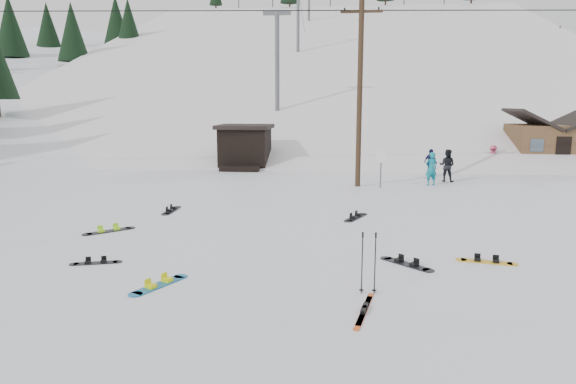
# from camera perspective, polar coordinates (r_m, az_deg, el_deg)

# --- Properties ---
(ground) EXTENTS (200.00, 200.00, 0.00)m
(ground) POSITION_cam_1_polar(r_m,az_deg,el_deg) (12.40, 0.41, -9.57)
(ground) COLOR silver
(ground) RESTS_ON ground
(ski_slope) EXTENTS (60.00, 85.24, 65.97)m
(ski_slope) POSITION_cam_1_polar(r_m,az_deg,el_deg) (68.57, 4.74, -3.75)
(ski_slope) COLOR white
(ski_slope) RESTS_ON ground
(ridge_left) EXTENTS (47.54, 95.03, 58.38)m
(ridge_left) POSITION_cam_1_polar(r_m,az_deg,el_deg) (71.84, -25.49, -3.25)
(ridge_left) COLOR silver
(ridge_left) RESTS_ON ground
(treeline_left) EXTENTS (20.00, 64.00, 10.00)m
(treeline_left) POSITION_cam_1_polar(r_m,az_deg,el_deg) (62.57, -28.44, 4.92)
(treeline_left) COLOR black
(treeline_left) RESTS_ON ground
(treeline_crest) EXTENTS (50.00, 6.00, 10.00)m
(treeline_crest) POSITION_cam_1_polar(r_m,az_deg,el_deg) (97.73, 5.20, 7.42)
(treeline_crest) COLOR black
(treeline_crest) RESTS_ON ski_slope
(utility_pole) EXTENTS (2.00, 0.26, 9.00)m
(utility_pole) POSITION_cam_1_polar(r_m,az_deg,el_deg) (25.66, 7.97, 11.02)
(utility_pole) COLOR #3A2819
(utility_pole) RESTS_ON ground
(trail_sign) EXTENTS (0.50, 0.09, 1.85)m
(trail_sign) POSITION_cam_1_polar(r_m,az_deg,el_deg) (25.46, 10.30, 3.29)
(trail_sign) COLOR #595B60
(trail_sign) RESTS_ON ground
(lift_hut) EXTENTS (3.40, 4.10, 2.75)m
(lift_hut) POSITION_cam_1_polar(r_m,az_deg,el_deg) (33.26, -4.79, 5.08)
(lift_hut) COLOR black
(lift_hut) RESTS_ON ground
(lift_tower_near) EXTENTS (2.20, 0.36, 8.00)m
(lift_tower_near) POSITION_cam_1_polar(r_m,az_deg,el_deg) (42.11, -1.21, 14.96)
(lift_tower_near) COLOR #595B60
(lift_tower_near) RESTS_ON ski_slope
(lift_tower_mid) EXTENTS (2.20, 0.36, 8.00)m
(lift_tower_mid) POSITION_cam_1_polar(r_m,az_deg,el_deg) (62.69, 1.13, 19.27)
(lift_tower_mid) COLOR #595B60
(lift_tower_mid) RESTS_ON ski_slope
(cabin) EXTENTS (5.39, 4.40, 3.77)m
(cabin) POSITION_cam_1_polar(r_m,az_deg,el_deg) (38.34, 27.16, 4.84)
(cabin) COLOR brown
(cabin) RESTS_ON ground
(hero_snowboard) EXTENTS (0.94, 1.55, 0.12)m
(hero_snowboard) POSITION_cam_1_polar(r_m,az_deg,el_deg) (12.28, -14.14, -9.92)
(hero_snowboard) COLOR #186A9C
(hero_snowboard) RESTS_ON ground
(hero_skis) EXTENTS (0.49, 1.90, 0.10)m
(hero_skis) POSITION_cam_1_polar(r_m,az_deg,el_deg) (10.67, 8.47, -12.82)
(hero_skis) COLOR #B94013
(hero_skis) RESTS_ON ground
(ski_poles) EXTENTS (0.38, 0.10, 1.38)m
(ski_poles) POSITION_cam_1_polar(r_m,az_deg,el_deg) (11.40, 8.94, -7.72)
(ski_poles) COLOR black
(ski_poles) RESTS_ON ground
(board_scatter_a) EXTENTS (1.28, 0.56, 0.09)m
(board_scatter_a) POSITION_cam_1_polar(r_m,az_deg,el_deg) (14.38, -20.57, -7.35)
(board_scatter_a) COLOR black
(board_scatter_a) RESTS_ON ground
(board_scatter_b) EXTENTS (0.32, 1.68, 0.12)m
(board_scatter_b) POSITION_cam_1_polar(r_m,az_deg,el_deg) (20.36, -12.83, -1.98)
(board_scatter_b) COLOR black
(board_scatter_b) RESTS_ON ground
(board_scatter_c) EXTENTS (1.34, 1.29, 0.12)m
(board_scatter_c) POSITION_cam_1_polar(r_m,az_deg,el_deg) (17.69, -19.27, -4.07)
(board_scatter_c) COLOR black
(board_scatter_c) RESTS_ON ground
(board_scatter_d) EXTENTS (1.26, 1.23, 0.11)m
(board_scatter_d) POSITION_cam_1_polar(r_m,az_deg,el_deg) (13.73, 13.03, -7.75)
(board_scatter_d) COLOR black
(board_scatter_d) RESTS_ON ground
(board_scatter_e) EXTENTS (1.52, 0.55, 0.11)m
(board_scatter_e) POSITION_cam_1_polar(r_m,az_deg,el_deg) (14.53, 21.19, -7.20)
(board_scatter_e) COLOR gold
(board_scatter_e) RESTS_ON ground
(board_scatter_f) EXTENTS (0.88, 1.56, 0.12)m
(board_scatter_f) POSITION_cam_1_polar(r_m,az_deg,el_deg) (18.82, 7.55, -2.78)
(board_scatter_f) COLOR black
(board_scatter_f) RESTS_ON ground
(skier_teal) EXTENTS (0.70, 0.56, 1.68)m
(skier_teal) POSITION_cam_1_polar(r_m,az_deg,el_deg) (26.93, 15.62, 2.51)
(skier_teal) COLOR #0D7387
(skier_teal) RESTS_ON ground
(skier_dark) EXTENTS (1.03, 0.94, 1.72)m
(skier_dark) POSITION_cam_1_polar(r_m,az_deg,el_deg) (28.41, 17.25, 2.83)
(skier_dark) COLOR black
(skier_dark) RESTS_ON ground
(skier_pink) EXTENTS (1.04, 0.73, 1.46)m
(skier_pink) POSITION_cam_1_polar(r_m,az_deg,el_deg) (35.35, 21.80, 3.67)
(skier_pink) COLOR #C44566
(skier_pink) RESTS_ON ground
(skier_navy) EXTENTS (0.87, 0.96, 1.56)m
(skier_navy) POSITION_cam_1_polar(r_m,az_deg,el_deg) (30.14, 15.57, 3.15)
(skier_navy) COLOR #1C1B44
(skier_navy) RESTS_ON ground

